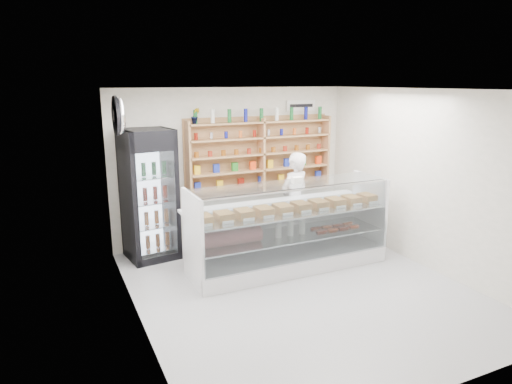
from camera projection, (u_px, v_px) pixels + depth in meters
name	position (u px, v px, depth m)	size (l,w,h in m)	color
room	(302.00, 194.00, 6.22)	(5.00, 5.00, 5.00)	#A6A6AB
display_counter	(288.00, 245.00, 7.25)	(3.18, 0.95, 1.38)	white
shop_worker	(294.00, 201.00, 8.01)	(0.63, 0.41, 1.72)	silver
drinks_cooler	(149.00, 195.00, 7.50)	(0.87, 0.86, 2.17)	black
wall_shelving	(261.00, 154.00, 8.44)	(2.84, 0.28, 1.33)	#B37A54
potted_plant	(195.00, 116.00, 7.76)	(0.15, 0.12, 0.27)	#1E6626
security_mirror	(120.00, 116.00, 6.14)	(0.15, 0.50, 0.50)	silver
wall_sign	(301.00, 106.00, 8.72)	(0.62, 0.03, 0.20)	white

